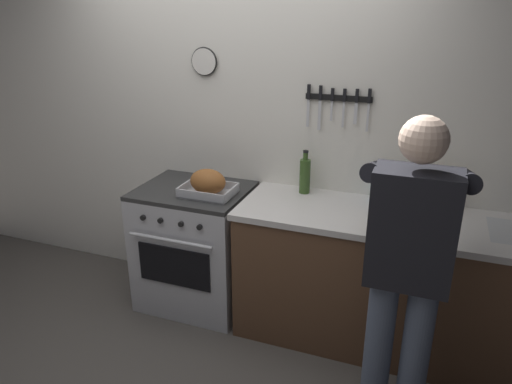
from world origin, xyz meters
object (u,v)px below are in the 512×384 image
Objects in this scene: stove at (196,246)px; bottle_cooking_oil at (446,192)px; bottle_olive_oil at (305,175)px; roasting_pan at (208,184)px; bottle_vinegar at (412,192)px; bottle_soy_sauce at (426,194)px; bottle_dish_soap at (377,189)px; person_cook at (408,263)px; cutting_board at (402,225)px.

bottle_cooking_oil is at bearing 8.49° from stove.
bottle_olive_oil is 0.90m from bottle_cooking_oil.
bottle_vinegar is at bearing 12.14° from roasting_pan.
bottle_cooking_oil is (1.64, 0.24, 0.56)m from stove.
stove is 3.82× the size of bottle_vinegar.
bottle_vinegar is 0.10m from bottle_soy_sauce.
bottle_dish_soap is at bearing 9.79° from stove.
stove is 4.71× the size of bottle_soy_sauce.
bottle_dish_soap reaches higher than roasting_pan.
person_cook is at bearing -87.26° from bottle_vinegar.
bottle_dish_soap is (1.07, 0.28, 0.00)m from roasting_pan.
person_cook is at bearing -73.28° from bottle_dish_soap.
bottle_vinegar reaches higher than cutting_board.
bottle_soy_sauce reaches higher than stove.
bottle_olive_oil is at bearing 38.87° from person_cook.
cutting_board is at bearing 5.19° from person_cook.
bottle_olive_oil is 0.48m from bottle_dish_soap.
cutting_board is 0.39m from bottle_dish_soap.
person_cook reaches higher than cutting_board.
person_cook is 0.90m from bottle_dish_soap.
bottle_soy_sauce reaches higher than roasting_pan.
bottle_cooking_oil reaches higher than bottle_soy_sauce.
stove is 3.43× the size of bottle_cooking_oil.
bottle_soy_sauce reaches higher than cutting_board.
bottle_olive_oil is 1.26× the size of bottle_vinegar.
bottle_cooking_oil is (0.89, 0.04, -0.02)m from bottle_olive_oil.
roasting_pan is at bearing -167.86° from bottle_vinegar.
roasting_pan is at bearing -168.10° from bottle_cooking_oil.
roasting_pan is 1.10m from bottle_dish_soap.
roasting_pan is 1.84× the size of bottle_soy_sauce.
bottle_soy_sauce is (0.78, 0.04, -0.05)m from bottle_olive_oil.
cutting_board is 0.34m from bottle_vinegar.
person_cook reaches higher than roasting_pan.
cutting_board is at bearing -121.57° from bottle_cooking_oil.
roasting_pan is at bearing -165.36° from bottle_dish_soap.
bottle_vinegar is at bearing 8.24° from stove.
bottle_dish_soap is 0.22m from bottle_vinegar.
bottle_cooking_oil is at bearing 2.58° from bottle_olive_oil.
person_cook is 5.58× the size of bottle_olive_oil.
bottle_cooking_oil reaches higher than cutting_board.
bottle_dish_soap reaches higher than cutting_board.
bottle_vinegar is at bearing -0.65° from bottle_dish_soap.
person_cook is at bearing -49.25° from bottle_olive_oil.
bottle_cooking_oil is 0.20m from bottle_vinegar.
bottle_olive_oil reaches higher than stove.
cutting_board reaches higher than stove.
bottle_soy_sauce is (0.09, 0.04, -0.02)m from bottle_vinegar.
bottle_soy_sauce is (0.04, 0.89, 0.03)m from person_cook.
person_cook is 0.53m from cutting_board.
stove is at bearing 175.12° from cutting_board.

